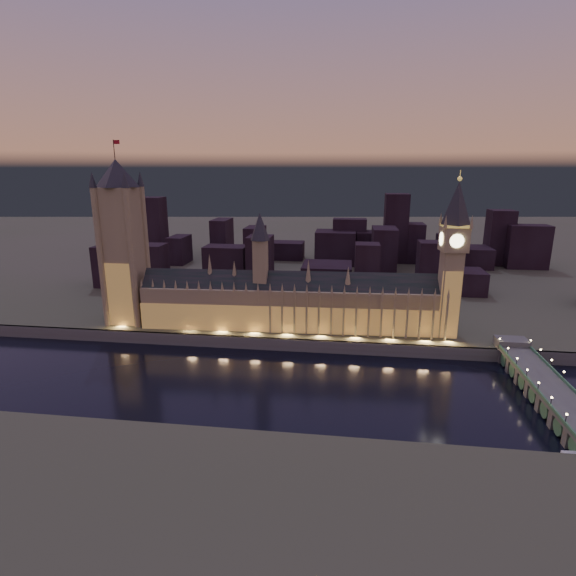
# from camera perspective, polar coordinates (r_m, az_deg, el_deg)

# --- Properties ---
(ground_plane) EXTENTS (2000.00, 2000.00, 0.00)m
(ground_plane) POSITION_cam_1_polar(r_m,az_deg,el_deg) (256.05, -2.76, -11.42)
(ground_plane) COLOR black
(ground_plane) RESTS_ON ground
(north_bank) EXTENTS (2000.00, 960.00, 8.00)m
(north_bank) POSITION_cam_1_polar(r_m,az_deg,el_deg) (754.68, 4.24, 6.61)
(north_bank) COLOR #3E4A30
(north_bank) RESTS_ON ground
(embankment_wall) EXTENTS (2000.00, 2.50, 8.00)m
(embankment_wall) POSITION_cam_1_polar(r_m,az_deg,el_deg) (291.26, -1.34, -7.15)
(embankment_wall) COLOR #50504C
(embankment_wall) RESTS_ON ground
(palace_of_westminster) EXTENTS (202.00, 28.61, 78.00)m
(palace_of_westminster) POSITION_cam_1_polar(r_m,az_deg,el_deg) (302.54, 0.11, -1.80)
(palace_of_westminster) COLOR #8D7B5D
(palace_of_westminster) RESTS_ON north_bank
(victoria_tower) EXTENTS (31.68, 31.68, 123.51)m
(victoria_tower) POSITION_cam_1_polar(r_m,az_deg,el_deg) (328.02, -20.30, 6.29)
(victoria_tower) COLOR #8D7B5D
(victoria_tower) RESTS_ON north_bank
(elizabeth_tower) EXTENTS (18.00, 18.00, 104.54)m
(elizabeth_tower) POSITION_cam_1_polar(r_m,az_deg,el_deg) (298.78, 20.25, 4.90)
(elizabeth_tower) COLOR #8D7B5D
(elizabeth_tower) RESTS_ON north_bank
(westminster_bridge) EXTENTS (18.42, 113.00, 15.90)m
(westminster_bridge) POSITION_cam_1_polar(r_m,az_deg,el_deg) (267.12, 29.70, -10.92)
(westminster_bridge) COLOR #50504C
(westminster_bridge) RESTS_ON ground
(city_backdrop) EXTENTS (462.98, 215.63, 77.74)m
(city_backdrop) POSITION_cam_1_polar(r_m,az_deg,el_deg) (480.69, 6.47, 4.86)
(city_backdrop) COLOR black
(city_backdrop) RESTS_ON north_bank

